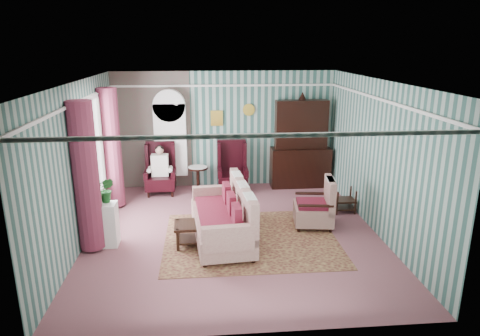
{
  "coord_description": "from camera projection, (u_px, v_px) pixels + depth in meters",
  "views": [
    {
      "loc": [
        -0.54,
        -7.58,
        3.53
      ],
      "look_at": [
        0.17,
        0.6,
        1.14
      ],
      "focal_mm": 32.0,
      "sensor_mm": 36.0,
      "label": 1
    }
  ],
  "objects": [
    {
      "name": "nest_table",
      "position": [
        344.0,
        200.0,
        9.28
      ],
      "size": [
        0.45,
        0.38,
        0.54
      ],
      "primitive_type": "cube",
      "color": "black",
      "rests_on": "floor"
    },
    {
      "name": "coffee_table",
      "position": [
        201.0,
        234.0,
        7.77
      ],
      "size": [
        0.98,
        0.58,
        0.42
      ],
      "primitive_type": "cube",
      "rotation": [
        0.0,
        0.0,
        0.04
      ],
      "color": "black",
      "rests_on": "floor"
    },
    {
      "name": "seated_woman",
      "position": [
        160.0,
        170.0,
        10.33
      ],
      "size": [
        0.44,
        0.4,
        1.18
      ],
      "primitive_type": null,
      "color": "silver",
      "rests_on": "floor"
    },
    {
      "name": "bookcase",
      "position": [
        171.0,
        145.0,
        10.58
      ],
      "size": [
        0.8,
        0.28,
        2.24
      ],
      "primitive_type": "cube",
      "color": "silver",
      "rests_on": "floor"
    },
    {
      "name": "dresser_hutch",
      "position": [
        301.0,
        141.0,
        10.72
      ],
      "size": [
        1.5,
        0.56,
        2.36
      ],
      "primitive_type": "cube",
      "color": "black",
      "rests_on": "floor"
    },
    {
      "name": "potted_plant_c",
      "position": [
        97.0,
        192.0,
        7.6
      ],
      "size": [
        0.28,
        0.28,
        0.39
      ],
      "primitive_type": "imported",
      "rotation": [
        0.0,
        0.0,
        -0.35
      ],
      "color": "#1D4D18",
      "rests_on": "plant_stand"
    },
    {
      "name": "sofa",
      "position": [
        221.0,
        212.0,
        7.84
      ],
      "size": [
        1.28,
        2.27,
        1.14
      ],
      "primitive_type": "cube",
      "rotation": [
        0.0,
        0.0,
        1.66
      ],
      "color": "beige",
      "rests_on": "floor"
    },
    {
      "name": "wingback_right",
      "position": [
        232.0,
        167.0,
        10.47
      ],
      "size": [
        0.76,
        0.8,
        1.25
      ],
      "primitive_type": "cube",
      "color": "black",
      "rests_on": "floor"
    },
    {
      "name": "floral_armchair",
      "position": [
        313.0,
        206.0,
        8.5
      ],
      "size": [
        0.94,
        0.93,
        0.86
      ],
      "primitive_type": "cube",
      "rotation": [
        0.0,
        0.0,
        1.44
      ],
      "color": "beige",
      "rests_on": "floor"
    },
    {
      "name": "potted_plant_a",
      "position": [
        95.0,
        193.0,
        7.46
      ],
      "size": [
        0.5,
        0.46,
        0.46
      ],
      "primitive_type": "imported",
      "rotation": [
        0.0,
        0.0,
        0.29
      ],
      "color": "#29541A",
      "rests_on": "plant_stand"
    },
    {
      "name": "wingback_left",
      "position": [
        160.0,
        169.0,
        10.32
      ],
      "size": [
        0.76,
        0.8,
        1.25
      ],
      "primitive_type": "cube",
      "color": "black",
      "rests_on": "floor"
    },
    {
      "name": "potted_plant_b",
      "position": [
        107.0,
        190.0,
        7.6
      ],
      "size": [
        0.28,
        0.23,
        0.46
      ],
      "primitive_type": "imported",
      "rotation": [
        0.0,
        0.0,
        -0.13
      ],
      "color": "#244E18",
      "rests_on": "plant_stand"
    },
    {
      "name": "floor",
      "position": [
        234.0,
        233.0,
        8.29
      ],
      "size": [
        6.0,
        6.0,
        0.0
      ],
      "primitive_type": "plane",
      "color": "#824C52",
      "rests_on": "ground"
    },
    {
      "name": "plant_stand",
      "position": [
        102.0,
        225.0,
        7.69
      ],
      "size": [
        0.55,
        0.35,
        0.8
      ],
      "primitive_type": "cube",
      "color": "silver",
      "rests_on": "floor"
    },
    {
      "name": "room_shell",
      "position": [
        199.0,
        130.0,
        7.84
      ],
      "size": [
        5.53,
        6.02,
        2.91
      ],
      "color": "#356057",
      "rests_on": "ground"
    },
    {
      "name": "rug",
      "position": [
        251.0,
        239.0,
        8.02
      ],
      "size": [
        3.2,
        2.6,
        0.01
      ],
      "primitive_type": "cube",
      "color": "#4E1B1A",
      "rests_on": "floor"
    },
    {
      "name": "round_side_table",
      "position": [
        198.0,
        179.0,
        10.63
      ],
      "size": [
        0.5,
        0.5,
        0.6
      ],
      "primitive_type": "cylinder",
      "color": "black",
      "rests_on": "floor"
    }
  ]
}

